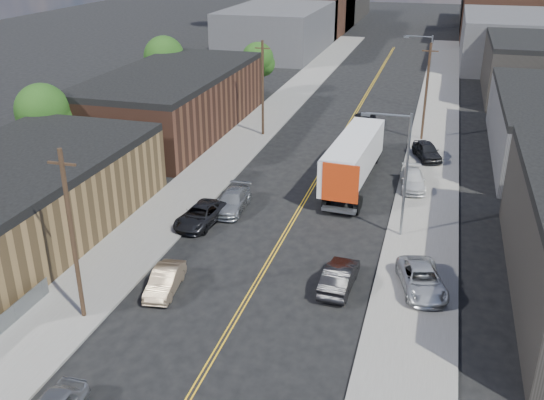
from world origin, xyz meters
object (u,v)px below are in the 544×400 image
Objects in this scene: car_right_lot_b at (413,180)px; car_right_lot_c at (427,151)px; car_right_oncoming at (339,277)px; car_left_d at (232,201)px; semi_truck at (356,153)px; car_right_lot_a at (422,279)px; car_left_c at (201,215)px; car_left_b at (165,281)px; car_ahead_truck at (364,122)px.

car_right_lot_b is 1.04× the size of car_right_lot_c.
car_left_d is at bearing -39.14° from car_right_oncoming.
semi_truck reaches higher than car_right_lot_a.
car_left_c is at bearing 147.64° from car_right_lot_a.
car_left_c reaches higher than car_left_b.
car_left_d is (0.00, 12.19, 0.05)m from car_left_b.
semi_truck is 12.33m from car_left_d.
car_right_lot_b is (13.20, 8.08, 0.10)m from car_left_d.
car_ahead_truck is at bearing 88.80° from car_right_lot_a.
car_ahead_truck is at bearing 103.74° from car_right_lot_b.
semi_truck is 3.46× the size of car_right_oncoming.
semi_truck is 5.32m from car_right_lot_b.
semi_truck reaches higher than car_left_b.
car_left_c is 1.00× the size of car_ahead_truck.
car_right_lot_b reaches higher than car_ahead_truck.
car_right_lot_a is 23.99m from car_right_lot_c.
car_right_lot_c is 0.89× the size of car_ahead_truck.
car_left_d is 16.90m from car_right_lot_a.
car_left_c is 1.01× the size of car_left_d.
semi_truck is at bearing 61.49° from car_left_b.
car_right_lot_c is at bearing 56.12° from car_left_b.
car_right_lot_b is (4.99, -0.96, -1.59)m from semi_truck.
semi_truck is 18.46m from car_right_lot_a.
car_left_d is 1.08× the size of car_right_lot_b.
car_left_c is at bearing -110.68° from car_ahead_truck.
car_left_c is at bearing 91.33° from car_left_b.
car_left_d is 0.99× the size of car_ahead_truck.
car_right_lot_a is (14.81, 4.06, 0.17)m from car_left_b.
car_left_c is at bearing -149.61° from car_right_lot_c.
car_right_lot_a is 1.08× the size of car_right_lot_b.
car_right_lot_c is (-0.83, 23.98, 0.07)m from car_right_lot_a.
car_ahead_truck is (-3.17, 33.64, -0.06)m from car_right_oncoming.
car_ahead_truck is (6.83, 36.82, 0.02)m from car_left_b.
car_ahead_truck reaches higher than car_left_b.
car_right_lot_a is (14.81, -8.13, 0.12)m from car_left_d.
car_right_lot_c is at bearing 53.34° from semi_truck.
car_left_d is at bearing 71.64° from car_left_c.
car_right_oncoming is (11.40, -5.99, 0.06)m from car_left_c.
semi_truck is 15.75m from car_ahead_truck.
car_right_lot_c reaches higher than car_right_oncoming.
car_left_d is at bearing 82.64° from car_left_b.
car_left_c is at bearing -150.06° from car_right_lot_b.
semi_truck is 3.18× the size of car_right_lot_a.
car_right_lot_b is (3.20, 17.09, 0.06)m from car_right_oncoming.
car_right_lot_c is (13.98, 28.03, 0.24)m from car_left_b.
car_right_lot_a reaches higher than car_right_lot_b.
car_right_lot_b is 7.81m from car_right_lot_c.
car_right_oncoming reaches higher than car_right_lot_b.
car_ahead_truck is at bearing -81.72° from car_right_oncoming.
car_right_lot_b is at bearing -116.20° from car_right_lot_c.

